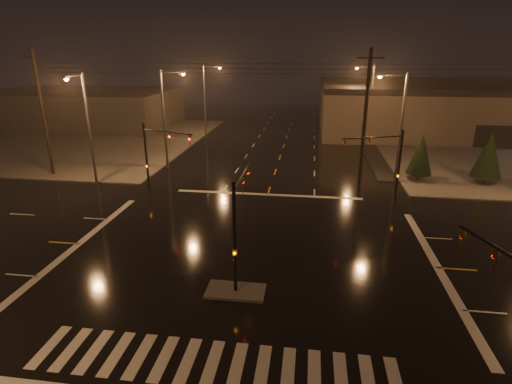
{
  "coord_description": "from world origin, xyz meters",
  "views": [
    {
      "loc": [
        3.45,
        -21.28,
        11.64
      ],
      "look_at": [
        0.07,
        3.07,
        3.0
      ],
      "focal_mm": 28.0,
      "sensor_mm": 36.0,
      "label": 1
    }
  ],
  "objects": [
    {
      "name": "streetlight_3",
      "position": [
        11.18,
        16.0,
        5.8
      ],
      "size": [
        2.77,
        0.32,
        10.0
      ],
      "color": "#38383A",
      "rests_on": "ground"
    },
    {
      "name": "commercial_block",
      "position": [
        -35.0,
        42.0,
        2.8
      ],
      "size": [
        30.0,
        18.0,
        5.6
      ],
      "primitive_type": "cube",
      "color": "#3C3734",
      "rests_on": "ground"
    },
    {
      "name": "signal_mast_nw",
      "position": [
        -9.5,
        10.14,
        3.79
      ],
      "size": [
        4.84,
        1.86,
        6.0
      ],
      "color": "black",
      "rests_on": "ground"
    },
    {
      "name": "utility_pole_1",
      "position": [
        8.0,
        14.0,
        6.13
      ],
      "size": [
        2.2,
        0.32,
        12.0
      ],
      "color": "black",
      "rests_on": "ground"
    },
    {
      "name": "utility_pole_0",
      "position": [
        -22.0,
        14.0,
        6.13
      ],
      "size": [
        2.2,
        0.32,
        12.0
      ],
      "color": "black",
      "rests_on": "ground"
    },
    {
      "name": "conifer_0",
      "position": [
        13.78,
        16.98,
        2.55
      ],
      "size": [
        2.37,
        2.37,
        4.4
      ],
      "color": "black",
      "rests_on": "ground"
    },
    {
      "name": "signal_mast_median",
      "position": [
        0.0,
        -3.07,
        3.75
      ],
      "size": [
        0.25,
        4.59,
        6.0
      ],
      "color": "black",
      "rests_on": "ground"
    },
    {
      "name": "streetlight_1",
      "position": [
        -11.18,
        18.0,
        5.8
      ],
      "size": [
        2.77,
        0.32,
        10.0
      ],
      "color": "#38383A",
      "rests_on": "ground"
    },
    {
      "name": "ground",
      "position": [
        0.0,
        0.0,
        0.0
      ],
      "size": [
        140.0,
        140.0,
        0.0
      ],
      "primitive_type": "plane",
      "color": "black",
      "rests_on": "ground"
    },
    {
      "name": "streetlight_4",
      "position": [
        11.18,
        36.0,
        5.8
      ],
      "size": [
        2.77,
        0.32,
        10.0
      ],
      "color": "#38383A",
      "rests_on": "ground"
    },
    {
      "name": "crosswalk",
      "position": [
        0.0,
        -9.0,
        0.01
      ],
      "size": [
        15.0,
        2.6,
        0.01
      ],
      "primitive_type": "cube",
      "color": "beige",
      "rests_on": "ground"
    },
    {
      "name": "sidewalk_nw",
      "position": [
        -30.0,
        30.0,
        0.06
      ],
      "size": [
        36.0,
        36.0,
        0.12
      ],
      "primitive_type": "cube",
      "color": "#4D4A45",
      "rests_on": "ground"
    },
    {
      "name": "streetlight_2",
      "position": [
        -11.18,
        34.0,
        5.8
      ],
      "size": [
        2.77,
        0.32,
        10.0
      ],
      "color": "#38383A",
      "rests_on": "ground"
    },
    {
      "name": "stop_bar_far",
      "position": [
        0.0,
        11.0,
        0.01
      ],
      "size": [
        16.0,
        0.5,
        0.01
      ],
      "primitive_type": "cube",
      "color": "beige",
      "rests_on": "ground"
    },
    {
      "name": "conifer_1",
      "position": [
        19.64,
        16.73,
        2.77
      ],
      "size": [
        2.65,
        2.65,
        4.84
      ],
      "color": "black",
      "rests_on": "ground"
    },
    {
      "name": "signal_mast_ne",
      "position": [
        9.5,
        10.14,
        3.79
      ],
      "size": [
        4.84,
        1.86,
        6.0
      ],
      "color": "black",
      "rests_on": "ground"
    },
    {
      "name": "streetlight_5",
      "position": [
        -16.0,
        11.18,
        5.8
      ],
      "size": [
        0.32,
        2.77,
        10.0
      ],
      "color": "#38383A",
      "rests_on": "ground"
    },
    {
      "name": "median_island",
      "position": [
        0.0,
        -4.0,
        0.07
      ],
      "size": [
        3.0,
        1.6,
        0.15
      ],
      "primitive_type": "cube",
      "color": "#4D4A45",
      "rests_on": "ground"
    }
  ]
}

